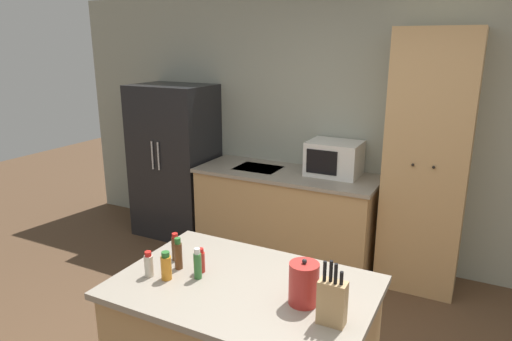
% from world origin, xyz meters
% --- Properties ---
extents(wall_back, '(7.20, 0.06, 2.60)m').
position_xyz_m(wall_back, '(0.00, 2.33, 1.30)').
color(wall_back, '#9EA393').
rests_on(wall_back, ground_plane).
extents(refrigerator, '(0.85, 0.65, 1.68)m').
position_xyz_m(refrigerator, '(-2.17, 1.98, 0.84)').
color(refrigerator, black).
rests_on(refrigerator, ground_plane).
extents(back_counter, '(1.80, 0.70, 0.90)m').
position_xyz_m(back_counter, '(-0.81, 1.97, 0.45)').
color(back_counter, tan).
rests_on(back_counter, ground_plane).
extents(pantry_cabinet, '(0.66, 0.54, 2.24)m').
position_xyz_m(pantry_cabinet, '(0.46, 2.04, 1.12)').
color(pantry_cabinet, tan).
rests_on(pantry_cabinet, ground_plane).
extents(microwave, '(0.49, 0.39, 0.32)m').
position_xyz_m(microwave, '(-0.37, 2.09, 1.06)').
color(microwave, white).
rests_on(microwave, back_counter).
extents(knife_block, '(0.12, 0.07, 0.30)m').
position_xyz_m(knife_block, '(0.37, -0.25, 1.03)').
color(knife_block, tan).
rests_on(knife_block, kitchen_island).
extents(spice_bottle_tall_dark, '(0.04, 0.04, 0.16)m').
position_xyz_m(spice_bottle_tall_dark, '(-0.61, -0.07, 1.00)').
color(spice_bottle_tall_dark, '#563319').
rests_on(spice_bottle_tall_dark, kitchen_island).
extents(spice_bottle_short_red, '(0.04, 0.04, 0.14)m').
position_xyz_m(spice_bottle_short_red, '(-0.40, -0.12, 0.98)').
color(spice_bottle_short_red, '#B2281E').
rests_on(spice_bottle_short_red, kitchen_island).
extents(spice_bottle_amber_oil, '(0.06, 0.06, 0.15)m').
position_xyz_m(spice_bottle_amber_oil, '(-0.52, -0.27, 0.99)').
color(spice_bottle_amber_oil, orange).
rests_on(spice_bottle_amber_oil, kitchen_island).
extents(spice_bottle_green_herb, '(0.04, 0.04, 0.18)m').
position_xyz_m(spice_bottle_green_herb, '(-0.54, -0.15, 1.00)').
color(spice_bottle_green_herb, '#563319').
rests_on(spice_bottle_green_herb, kitchen_island).
extents(spice_bottle_pale_salt, '(0.05, 0.05, 0.14)m').
position_xyz_m(spice_bottle_pale_salt, '(-0.62, -0.29, 0.99)').
color(spice_bottle_pale_salt, beige).
rests_on(spice_bottle_pale_salt, kitchen_island).
extents(spice_bottle_orange_cap, '(0.04, 0.04, 0.17)m').
position_xyz_m(spice_bottle_orange_cap, '(-0.38, -0.19, 1.00)').
color(spice_bottle_orange_cap, '#337033').
rests_on(spice_bottle_orange_cap, kitchen_island).
extents(kettle, '(0.14, 0.14, 0.23)m').
position_xyz_m(kettle, '(0.20, -0.16, 1.02)').
color(kettle, '#B72D28').
rests_on(kettle, kitchen_island).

